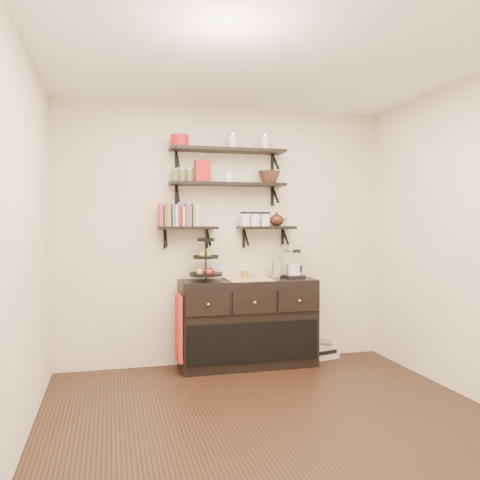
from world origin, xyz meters
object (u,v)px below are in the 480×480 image
at_px(fruit_stand, 206,264).
at_px(coffee_maker, 293,262).
at_px(radio, 324,350).
at_px(sideboard, 248,323).

xyz_separation_m(fruit_stand, coffee_maker, (0.94, 0.02, 0.00)).
distance_m(fruit_stand, radio, 1.64).
distance_m(sideboard, fruit_stand, 0.75).
relative_size(fruit_stand, coffee_maker, 1.36).
xyz_separation_m(sideboard, fruit_stand, (-0.44, 0.00, 0.62)).
bearing_deg(radio, coffee_maker, 172.83).
bearing_deg(coffee_maker, fruit_stand, 175.35).
height_order(sideboard, fruit_stand, fruit_stand).
xyz_separation_m(fruit_stand, radio, (1.32, 0.08, -0.97)).
distance_m(sideboard, coffee_maker, 0.79).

